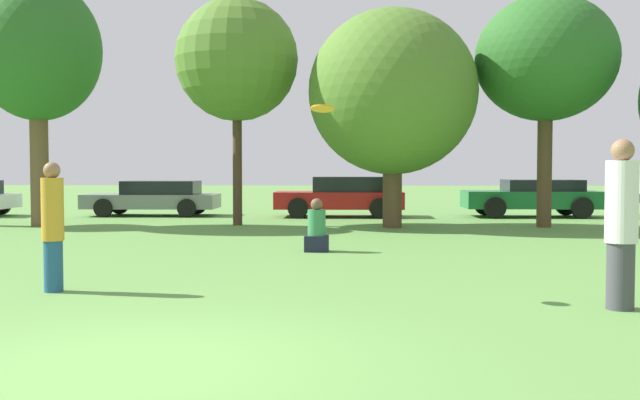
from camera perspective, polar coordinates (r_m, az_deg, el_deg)
The scene contains 12 objects.
ground_plane at distance 6.39m, azimuth -13.96°, elevation -12.39°, with size 120.00×120.00×0.00m, color #5B8E42.
person_thrower at distance 10.22m, azimuth -20.14°, elevation -1.86°, with size 0.29×0.29×1.71m.
person_catcher at distance 9.08m, azimuth 22.47°, elevation -1.68°, with size 0.37×0.37×1.97m.
frisbee at distance 9.29m, azimuth 0.19°, elevation 7.15°, with size 0.30×0.30×0.09m.
bystander_sitting at distance 14.22m, azimuth -0.27°, elevation -2.35°, with size 0.47×0.39×1.04m.
tree_1 at distance 21.90m, azimuth -21.19°, elevation 10.76°, with size 3.46×3.46×6.84m.
tree_2 at distance 21.02m, azimuth -6.51°, elevation 10.79°, with size 3.46×3.46×6.40m.
tree_3 at distance 20.08m, azimuth 5.70°, elevation 8.36°, with size 4.58×4.58×5.93m.
tree_4 at distance 21.14m, azimuth 17.23°, elevation 10.46°, with size 3.83×3.83×6.33m.
parked_car_grey at distance 25.36m, azimuth -12.78°, elevation 0.21°, with size 4.48×1.96×1.18m.
parked_car_red at distance 24.20m, azimuth 1.71°, elevation 0.33°, with size 4.25×2.01×1.33m.
parked_car_green at distance 25.14m, azimuth 16.37°, elevation 0.25°, with size 4.47×1.99×1.23m.
Camera 1 is at (1.81, -5.91, 1.64)m, focal length 40.98 mm.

